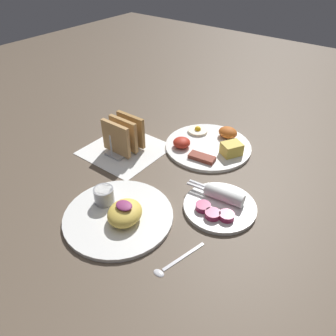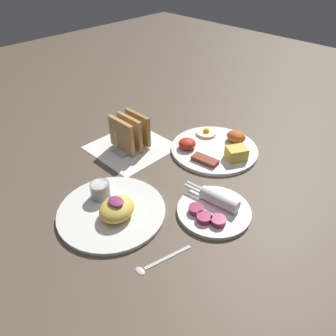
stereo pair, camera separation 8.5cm
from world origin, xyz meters
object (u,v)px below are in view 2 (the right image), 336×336
plate_foreground (112,209)px  toast_rack (130,133)px  plate_condiments (214,209)px  plate_breakfast (215,147)px

plate_foreground → toast_rack: size_ratio=2.21×
plate_condiments → plate_foreground: bearing=-134.9°
plate_breakfast → plate_condiments: plate_breakfast is taller
plate_breakfast → plate_condiments: 0.27m
plate_breakfast → plate_foreground: 0.39m
plate_breakfast → toast_rack: 0.26m
plate_breakfast → plate_foreground: (-0.01, -0.39, 0.00)m
plate_foreground → toast_rack: 0.29m
plate_condiments → plate_breakfast: bearing=127.3°
plate_breakfast → plate_condiments: bearing=-52.7°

